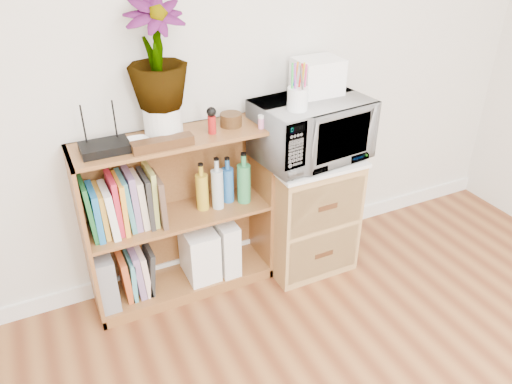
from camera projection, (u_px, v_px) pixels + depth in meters
skirting_board at (231, 251)px, 3.14m from camera, size 4.00×0.02×0.10m
bookshelf at (179, 218)px, 2.68m from camera, size 1.00×0.30×0.95m
wicker_unit at (305, 212)px, 2.97m from camera, size 0.50×0.45×0.70m
microwave at (311, 130)px, 2.69m from camera, size 0.63×0.46×0.33m
pen_cup at (298, 99)px, 2.47m from camera, size 0.10×0.10×0.11m
small_appliance at (317, 76)px, 2.66m from camera, size 0.24×0.20×0.19m
router at (105, 147)px, 2.30m from camera, size 0.22×0.15×0.04m
white_bowl at (136, 143)px, 2.34m from camera, size 0.13×0.13×0.03m
plant_pot at (163, 122)px, 2.41m from camera, size 0.18×0.18×0.16m
potted_plant at (156, 54)px, 2.24m from camera, size 0.28×0.28×0.50m
trinket_box at (163, 143)px, 2.33m from camera, size 0.29×0.07×0.05m
kokeshi_doll at (212, 125)px, 2.46m from camera, size 0.04×0.04×0.09m
wooden_bowl at (231, 120)px, 2.56m from camera, size 0.11×0.11×0.07m
paint_jars at (267, 123)px, 2.54m from camera, size 0.10×0.04×0.05m
file_box at (104, 277)px, 2.64m from camera, size 0.10×0.25×0.32m
magazine_holder_left at (193, 254)px, 2.82m from camera, size 0.10×0.24×0.31m
magazine_holder_mid at (206, 251)px, 2.85m from camera, size 0.10×0.24×0.30m
magazine_holder_right at (224, 244)px, 2.89m from camera, size 0.10×0.26×0.33m
cookbooks at (124, 204)px, 2.50m from camera, size 0.38×0.20×0.31m
liquor_bottles at (224, 182)px, 2.70m from camera, size 0.30×0.07×0.29m
lower_books at (136, 272)px, 2.72m from camera, size 0.18×0.19×0.28m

